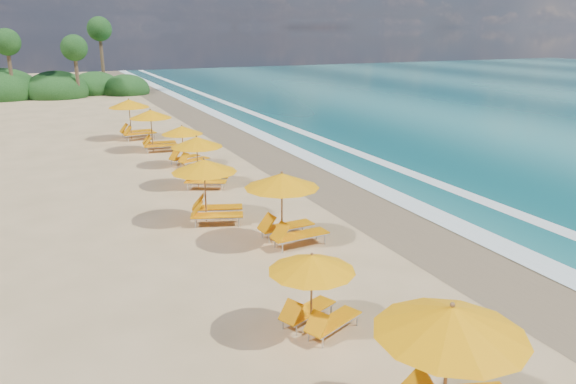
% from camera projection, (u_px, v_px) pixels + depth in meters
% --- Properties ---
extents(ground, '(160.00, 160.00, 0.00)m').
position_uv_depth(ground, '(288.00, 223.00, 20.41)').
color(ground, tan).
rests_on(ground, ground).
extents(wet_sand, '(4.00, 160.00, 0.01)m').
position_uv_depth(wet_sand, '(380.00, 209.00, 21.99)').
color(wet_sand, '#7C674A').
rests_on(wet_sand, ground).
extents(surf_foam, '(4.00, 160.00, 0.01)m').
position_uv_depth(surf_foam, '(434.00, 200.00, 23.04)').
color(surf_foam, white).
rests_on(surf_foam, ground).
extents(station_2, '(3.34, 3.27, 2.63)m').
position_uv_depth(station_2, '(458.00, 363.00, 9.36)').
color(station_2, olive).
rests_on(station_2, ground).
extents(station_3, '(2.69, 2.66, 2.06)m').
position_uv_depth(station_3, '(316.00, 287.00, 12.85)').
color(station_3, olive).
rests_on(station_3, ground).
extents(station_4, '(2.82, 2.63, 2.50)m').
position_uv_depth(station_4, '(287.00, 203.00, 18.18)').
color(station_4, olive).
rests_on(station_4, ground).
extents(station_5, '(3.10, 3.03, 2.43)m').
position_uv_depth(station_5, '(210.00, 186.00, 20.25)').
color(station_5, olive).
rests_on(station_5, ground).
extents(station_6, '(3.10, 3.09, 2.36)m').
position_uv_depth(station_6, '(202.00, 158.00, 24.72)').
color(station_6, olive).
rests_on(station_6, ground).
extents(station_7, '(2.80, 2.77, 2.17)m').
position_uv_depth(station_7, '(185.00, 143.00, 28.61)').
color(station_7, olive).
rests_on(station_7, ground).
extents(station_8, '(2.85, 2.69, 2.48)m').
position_uv_depth(station_8, '(155.00, 127.00, 32.03)').
color(station_8, olive).
rests_on(station_8, ground).
extents(station_9, '(2.95, 2.76, 2.63)m').
position_uv_depth(station_9, '(133.00, 116.00, 35.45)').
color(station_9, olive).
rests_on(station_9, ground).
extents(treeline, '(25.80, 8.80, 9.74)m').
position_uv_depth(treeline, '(14.00, 89.00, 55.99)').
color(treeline, '#163D14').
rests_on(treeline, ground).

